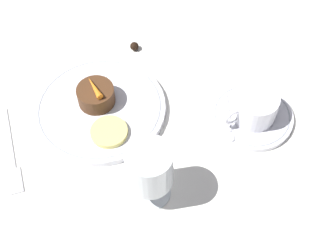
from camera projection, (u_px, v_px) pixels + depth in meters
name	position (u px, v px, depth m)	size (l,w,h in m)	color
ground_plane	(117.00, 115.00, 0.88)	(3.00, 3.00, 0.00)	white
dinner_plate	(100.00, 108.00, 0.88)	(0.25, 0.25, 0.01)	white
saucer	(252.00, 116.00, 0.87)	(0.15, 0.15, 0.01)	white
coffee_cup	(255.00, 106.00, 0.85)	(0.11, 0.08, 0.05)	white
spoon	(229.00, 123.00, 0.86)	(0.06, 0.10, 0.00)	silver
wine_glass	(150.00, 170.00, 0.72)	(0.08, 0.08, 0.12)	silver
fork	(12.00, 158.00, 0.82)	(0.06, 0.18, 0.01)	silver
dessert_cake	(96.00, 95.00, 0.87)	(0.07, 0.07, 0.04)	#4C2D19
carrot_garnish	(94.00, 87.00, 0.85)	(0.01, 0.05, 0.01)	orange
pineapple_slice	(109.00, 132.00, 0.84)	(0.07, 0.07, 0.01)	#EFE075
chocolate_truffle	(134.00, 46.00, 0.97)	(0.02, 0.02, 0.02)	black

